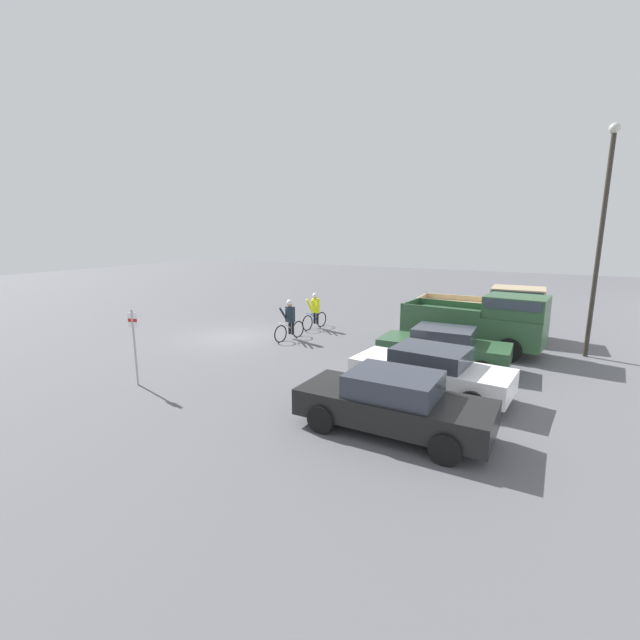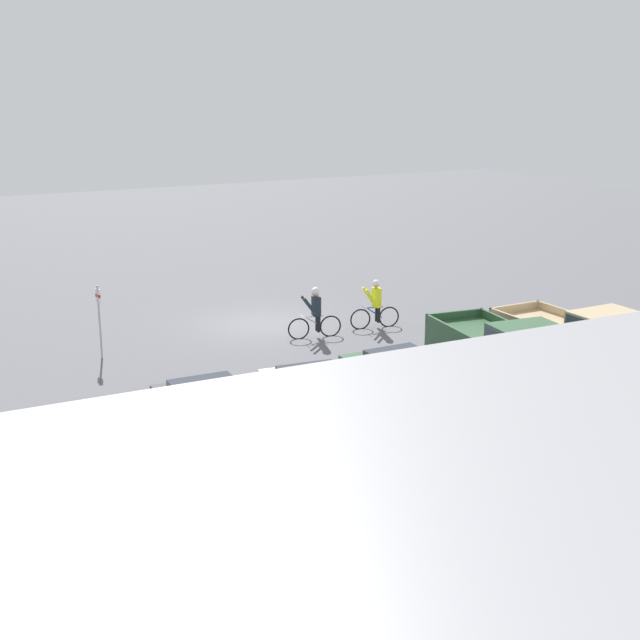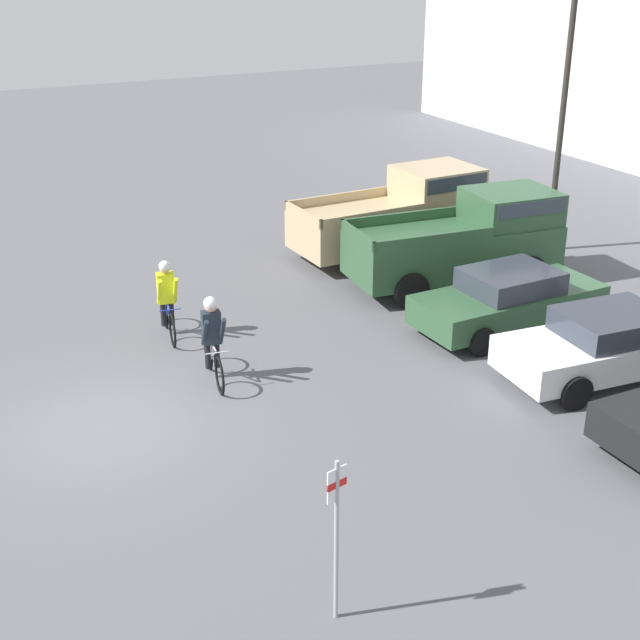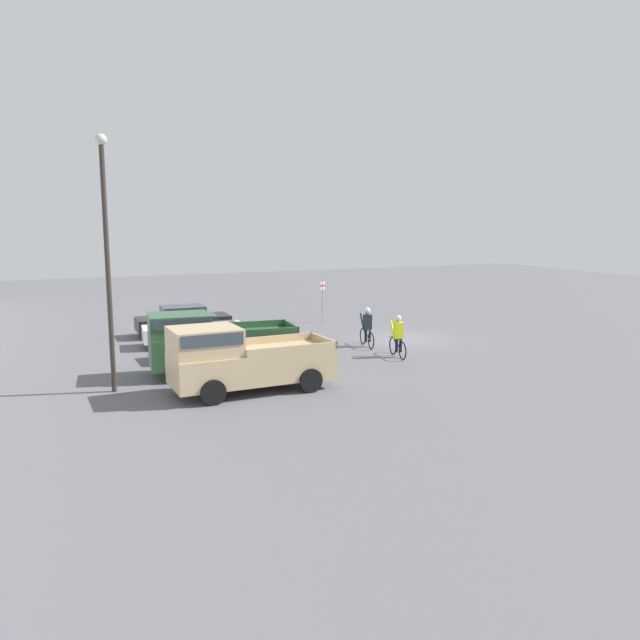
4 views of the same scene
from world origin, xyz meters
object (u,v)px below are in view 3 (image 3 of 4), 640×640
(sedan_0, at_px, (509,299))
(lamppost, at_px, (567,77))
(cyclist_0, at_px, (212,338))
(cyclist_1, at_px, (167,299))
(fire_lane_sign, at_px, (337,526))
(pickup_truck_1, at_px, (468,238))
(pickup_truck_0, at_px, (402,211))
(sedan_1, at_px, (610,344))

(sedan_0, height_order, lamppost, lamppost)
(sedan_0, height_order, cyclist_0, cyclist_0)
(cyclist_1, relative_size, fire_lane_sign, 0.77)
(sedan_0, distance_m, cyclist_0, 6.75)
(fire_lane_sign, bearing_deg, cyclist_1, 174.70)
(pickup_truck_1, height_order, fire_lane_sign, fire_lane_sign)
(pickup_truck_1, bearing_deg, cyclist_0, -74.24)
(pickup_truck_0, height_order, pickup_truck_1, pickup_truck_1)
(pickup_truck_0, distance_m, cyclist_1, 7.98)
(sedan_0, bearing_deg, pickup_truck_1, 163.06)
(cyclist_1, bearing_deg, sedan_0, 65.97)
(sedan_0, bearing_deg, sedan_1, 5.78)
(sedan_1, distance_m, cyclist_1, 9.23)
(sedan_1, relative_size, lamppost, 0.56)
(sedan_0, relative_size, sedan_1, 0.96)
(fire_lane_sign, bearing_deg, cyclist_0, 171.86)
(sedan_1, bearing_deg, cyclist_0, -116.07)
(pickup_truck_0, relative_size, pickup_truck_1, 0.98)
(pickup_truck_1, bearing_deg, pickup_truck_0, -177.28)
(sedan_0, bearing_deg, cyclist_1, -114.03)
(pickup_truck_0, height_order, sedan_0, pickup_truck_0)
(lamppost, bearing_deg, sedan_1, -32.09)
(sedan_1, height_order, cyclist_0, cyclist_0)
(pickup_truck_1, bearing_deg, fire_lane_sign, -43.12)
(cyclist_1, xyz_separation_m, lamppost, (-0.77, 11.29, 3.86))
(sedan_0, bearing_deg, pickup_truck_0, 172.84)
(fire_lane_sign, bearing_deg, sedan_0, 129.58)
(cyclist_0, bearing_deg, pickup_truck_0, 123.88)
(pickup_truck_1, relative_size, cyclist_0, 2.90)
(lamppost, bearing_deg, cyclist_1, -86.10)
(sedan_0, height_order, cyclist_1, cyclist_1)
(pickup_truck_1, distance_m, cyclist_0, 7.86)
(cyclist_0, bearing_deg, sedan_1, 63.93)
(fire_lane_sign, bearing_deg, pickup_truck_1, 136.88)
(pickup_truck_1, bearing_deg, sedan_1, -5.73)
(sedan_1, distance_m, fire_lane_sign, 8.80)
(pickup_truck_1, bearing_deg, lamppost, 106.44)
(sedan_0, bearing_deg, lamppost, 130.75)
(cyclist_0, relative_size, cyclist_1, 1.03)
(fire_lane_sign, relative_size, lamppost, 0.29)
(pickup_truck_1, height_order, cyclist_1, pickup_truck_1)
(sedan_1, xyz_separation_m, fire_lane_sign, (3.59, -8.01, 0.71))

